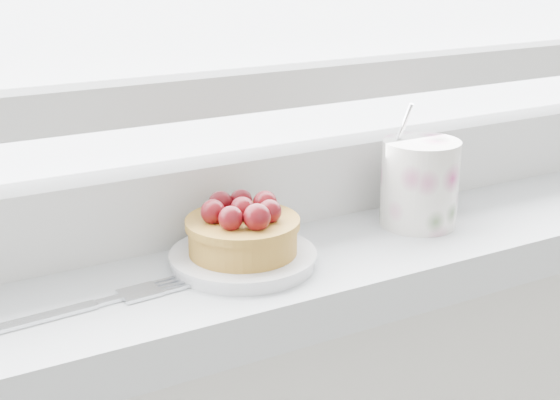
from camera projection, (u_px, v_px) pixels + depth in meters
saucer at (243, 259)px, 0.65m from camera, size 0.12×0.12×0.01m
raspberry_tart at (243, 229)px, 0.64m from camera, size 0.10×0.10×0.05m
floral_mug at (421, 181)px, 0.74m from camera, size 0.11×0.09×0.12m
fork at (74, 310)px, 0.57m from camera, size 0.20×0.03×0.00m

